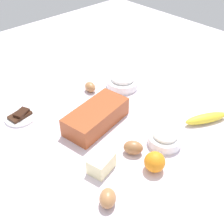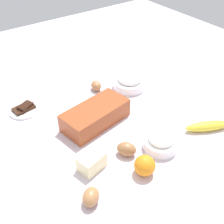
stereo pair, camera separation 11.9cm
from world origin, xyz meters
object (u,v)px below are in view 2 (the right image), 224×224
object	(u,v)px
egg_near_butter	(126,149)
egg_beside_bowl	(91,197)
sugar_bowl	(129,82)
chocolate_plate	(24,109)
flour_bowl	(161,142)
orange_fruit	(145,165)
butter_block	(91,162)
loaf_pan	(95,115)
egg_loose	(96,86)
banana	(208,126)

from	to	relation	value
egg_near_butter	egg_beside_bowl	size ratio (longest dim) A/B	1.05
sugar_bowl	chocolate_plate	xyz separation A→B (m)	(-0.49, 0.12, -0.02)
flour_bowl	orange_fruit	world-z (taller)	orange_fruit
butter_block	chocolate_plate	distance (m)	0.45
sugar_bowl	egg_near_butter	xyz separation A→B (m)	(-0.29, -0.35, -0.00)
butter_block	chocolate_plate	world-z (taller)	butter_block
loaf_pan	egg_beside_bowl	bearing A→B (deg)	-135.12
sugar_bowl	egg_loose	world-z (taller)	sugar_bowl
butter_block	egg_loose	size ratio (longest dim) A/B	1.42
chocolate_plate	loaf_pan	bearing A→B (deg)	-50.03
egg_near_butter	loaf_pan	bearing A→B (deg)	87.88
sugar_bowl	banana	xyz separation A→B (m)	(0.06, -0.43, -0.01)
banana	loaf_pan	bearing A→B (deg)	138.61
egg_beside_bowl	banana	bearing A→B (deg)	1.20
banana	chocolate_plate	distance (m)	0.78
orange_fruit	butter_block	world-z (taller)	orange_fruit
loaf_pan	butter_block	xyz separation A→B (m)	(-0.15, -0.20, -0.01)
egg_near_butter	egg_beside_bowl	xyz separation A→B (m)	(-0.21, -0.10, -0.00)
sugar_bowl	egg_near_butter	distance (m)	0.45
banana	egg_loose	xyz separation A→B (m)	(-0.20, 0.51, 0.00)
orange_fruit	sugar_bowl	bearing A→B (deg)	56.99
loaf_pan	sugar_bowl	world-z (taller)	loaf_pan
orange_fruit	egg_near_butter	size ratio (longest dim) A/B	1.02
banana	egg_loose	world-z (taller)	egg_loose
loaf_pan	chocolate_plate	size ratio (longest dim) A/B	2.29
orange_fruit	egg_near_butter	bearing A→B (deg)	87.62
flour_bowl	egg_near_butter	world-z (taller)	flour_bowl
sugar_bowl	orange_fruit	world-z (taller)	orange_fruit
banana	sugar_bowl	bearing A→B (deg)	98.06
egg_beside_bowl	sugar_bowl	bearing A→B (deg)	41.35
egg_near_butter	egg_loose	world-z (taller)	egg_near_butter
loaf_pan	chocolate_plate	xyz separation A→B (m)	(-0.21, 0.25, -0.03)
flour_bowl	banana	bearing A→B (deg)	-9.41
egg_beside_bowl	chocolate_plate	size ratio (longest dim) A/B	0.53
orange_fruit	chocolate_plate	xyz separation A→B (m)	(-0.20, 0.57, -0.03)
flour_bowl	egg_loose	world-z (taller)	flour_bowl
banana	egg_beside_bowl	size ratio (longest dim) A/B	2.78
loaf_pan	chocolate_plate	world-z (taller)	loaf_pan
loaf_pan	egg_loose	distance (m)	0.25
butter_block	egg_loose	distance (m)	0.49
egg_loose	egg_beside_bowl	bearing A→B (deg)	-124.83
loaf_pan	egg_near_butter	xyz separation A→B (m)	(-0.01, -0.22, -0.02)
butter_block	egg_beside_bowl	bearing A→B (deg)	-123.51
loaf_pan	orange_fruit	bearing A→B (deg)	-101.87
banana	butter_block	world-z (taller)	butter_block
orange_fruit	egg_loose	bearing A→B (deg)	74.02
egg_loose	banana	bearing A→B (deg)	-68.24
butter_block	sugar_bowl	bearing A→B (deg)	37.47
banana	egg_near_butter	distance (m)	0.36
egg_near_butter	chocolate_plate	world-z (taller)	egg_near_butter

